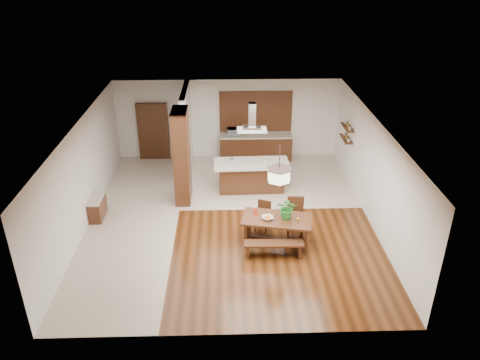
{
  "coord_description": "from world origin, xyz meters",
  "views": [
    {
      "loc": [
        -0.06,
        -11.58,
        7.09
      ],
      "look_at": [
        0.3,
        0.0,
        1.25
      ],
      "focal_mm": 35.0,
      "sensor_mm": 36.0,
      "label": 1
    }
  ],
  "objects_px": {
    "dining_table": "(277,225)",
    "foliage_plant": "(287,208)",
    "kitchen_island": "(251,176)",
    "island_cup": "(265,162)",
    "microwave": "(234,132)",
    "hallway_console": "(97,208)",
    "range_hood": "(252,117)",
    "dining_chair_right": "(295,217)",
    "dining_bench": "(274,250)",
    "fruit_bowl": "(268,218)",
    "pendant_lantern": "(279,166)",
    "dining_chair_left": "(262,216)"
  },
  "relations": [
    {
      "from": "fruit_bowl",
      "to": "microwave",
      "type": "bearing_deg",
      "value": 98.02
    },
    {
      "from": "kitchen_island",
      "to": "fruit_bowl",
      "type": "bearing_deg",
      "value": -86.62
    },
    {
      "from": "kitchen_island",
      "to": "range_hood",
      "type": "xyz_separation_m",
      "value": [
        0.0,
        0.0,
        1.97
      ]
    },
    {
      "from": "dining_chair_left",
      "to": "fruit_bowl",
      "type": "height_order",
      "value": "dining_chair_left"
    },
    {
      "from": "pendant_lantern",
      "to": "kitchen_island",
      "type": "xyz_separation_m",
      "value": [
        -0.51,
        3.02,
        -1.75
      ]
    },
    {
      "from": "kitchen_island",
      "to": "microwave",
      "type": "distance_m",
      "value": 2.5
    },
    {
      "from": "foliage_plant",
      "to": "island_cup",
      "type": "distance_m",
      "value": 2.93
    },
    {
      "from": "dining_table",
      "to": "dining_chair_left",
      "type": "distance_m",
      "value": 0.72
    },
    {
      "from": "hallway_console",
      "to": "pendant_lantern",
      "type": "xyz_separation_m",
      "value": [
        5.03,
        -1.43,
        1.93
      ]
    },
    {
      "from": "dining_table",
      "to": "dining_chair_left",
      "type": "relative_size",
      "value": 2.27
    },
    {
      "from": "foliage_plant",
      "to": "kitchen_island",
      "type": "bearing_deg",
      "value": 104.31
    },
    {
      "from": "hallway_console",
      "to": "dining_table",
      "type": "height_order",
      "value": "dining_table"
    },
    {
      "from": "dining_table",
      "to": "dining_bench",
      "type": "xyz_separation_m",
      "value": [
        -0.13,
        -0.63,
        -0.34
      ]
    },
    {
      "from": "island_cup",
      "to": "microwave",
      "type": "relative_size",
      "value": 0.25
    },
    {
      "from": "foliage_plant",
      "to": "fruit_bowl",
      "type": "bearing_deg",
      "value": -175.2
    },
    {
      "from": "hallway_console",
      "to": "dining_table",
      "type": "distance_m",
      "value": 5.24
    },
    {
      "from": "dining_table",
      "to": "microwave",
      "type": "xyz_separation_m",
      "value": [
        -1.01,
        5.4,
        0.54
      ]
    },
    {
      "from": "dining_bench",
      "to": "kitchen_island",
      "type": "bearing_deg",
      "value": 95.88
    },
    {
      "from": "range_hood",
      "to": "dining_bench",
      "type": "bearing_deg",
      "value": -84.12
    },
    {
      "from": "microwave",
      "to": "kitchen_island",
      "type": "bearing_deg",
      "value": -80.56
    },
    {
      "from": "pendant_lantern",
      "to": "range_hood",
      "type": "relative_size",
      "value": 1.46
    },
    {
      "from": "dining_chair_right",
      "to": "kitchen_island",
      "type": "bearing_deg",
      "value": 117.64
    },
    {
      "from": "range_hood",
      "to": "dining_table",
      "type": "bearing_deg",
      "value": -80.49
    },
    {
      "from": "foliage_plant",
      "to": "fruit_bowl",
      "type": "xyz_separation_m",
      "value": [
        -0.51,
        -0.04,
        -0.25
      ]
    },
    {
      "from": "dining_chair_right",
      "to": "pendant_lantern",
      "type": "bearing_deg",
      "value": -135.58
    },
    {
      "from": "dining_table",
      "to": "dining_chair_right",
      "type": "distance_m",
      "value": 0.71
    },
    {
      "from": "dining_chair_left",
      "to": "pendant_lantern",
      "type": "height_order",
      "value": "pendant_lantern"
    },
    {
      "from": "dining_chair_left",
      "to": "dining_bench",
      "type": "bearing_deg",
      "value": -59.29
    },
    {
      "from": "dining_chair_right",
      "to": "range_hood",
      "type": "height_order",
      "value": "range_hood"
    },
    {
      "from": "hallway_console",
      "to": "range_hood",
      "type": "height_order",
      "value": "range_hood"
    },
    {
      "from": "hallway_console",
      "to": "dining_table",
      "type": "xyz_separation_m",
      "value": [
        5.03,
        -1.43,
        0.23
      ]
    },
    {
      "from": "range_hood",
      "to": "island_cup",
      "type": "xyz_separation_m",
      "value": [
        0.42,
        -0.11,
        -1.44
      ]
    },
    {
      "from": "dining_table",
      "to": "foliage_plant",
      "type": "height_order",
      "value": "foliage_plant"
    },
    {
      "from": "kitchen_island",
      "to": "island_cup",
      "type": "height_order",
      "value": "island_cup"
    },
    {
      "from": "hallway_console",
      "to": "dining_chair_right",
      "type": "distance_m",
      "value": 5.67
    },
    {
      "from": "pendant_lantern",
      "to": "foliage_plant",
      "type": "distance_m",
      "value": 1.24
    },
    {
      "from": "dining_table",
      "to": "dining_bench",
      "type": "bearing_deg",
      "value": -101.66
    },
    {
      "from": "dining_bench",
      "to": "fruit_bowl",
      "type": "bearing_deg",
      "value": 101.01
    },
    {
      "from": "fruit_bowl",
      "to": "island_cup",
      "type": "height_order",
      "value": "island_cup"
    },
    {
      "from": "dining_chair_right",
      "to": "microwave",
      "type": "height_order",
      "value": "microwave"
    },
    {
      "from": "dining_table",
      "to": "foliage_plant",
      "type": "distance_m",
      "value": 0.55
    },
    {
      "from": "fruit_bowl",
      "to": "range_hood",
      "type": "bearing_deg",
      "value": 94.85
    },
    {
      "from": "fruit_bowl",
      "to": "microwave",
      "type": "distance_m",
      "value": 5.49
    },
    {
      "from": "dining_chair_left",
      "to": "fruit_bowl",
      "type": "bearing_deg",
      "value": -61.25
    },
    {
      "from": "dining_chair_left",
      "to": "microwave",
      "type": "distance_m",
      "value": 4.87
    },
    {
      "from": "dining_bench",
      "to": "hallway_console",
      "type": "bearing_deg",
      "value": 157.15
    },
    {
      "from": "pendant_lantern",
      "to": "fruit_bowl",
      "type": "xyz_separation_m",
      "value": [
        -0.25,
        -0.03,
        -1.46
      ]
    },
    {
      "from": "hallway_console",
      "to": "pendant_lantern",
      "type": "distance_m",
      "value": 5.58
    },
    {
      "from": "hallway_console",
      "to": "kitchen_island",
      "type": "bearing_deg",
      "value": 19.31
    },
    {
      "from": "dining_bench",
      "to": "foliage_plant",
      "type": "distance_m",
      "value": 1.11
    }
  ]
}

